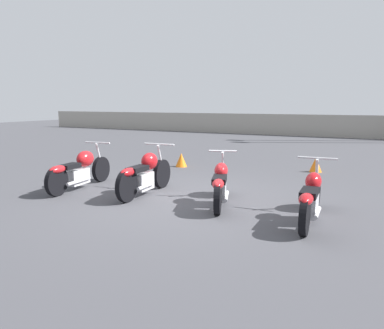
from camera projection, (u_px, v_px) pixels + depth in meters
ground_plane at (184, 200)px, 7.27m from camera, size 60.00×60.00×0.00m
fence_back at (319, 126)px, 20.75m from camera, size 40.00×0.04×1.23m
motorcycle_slot_0 at (80, 170)px, 8.18m from camera, size 0.67×2.13×0.96m
motorcycle_slot_1 at (145, 174)px, 7.62m from camera, size 0.73×1.99×1.00m
motorcycle_slot_2 at (220, 184)px, 6.86m from camera, size 0.83×1.85×0.94m
motorcycle_slot_3 at (311, 198)px, 5.88m from camera, size 0.67×2.07×0.94m
traffic_cone_near at (181, 160)px, 11.04m from camera, size 0.34×0.34×0.40m
traffic_cone_far at (316, 165)px, 10.19m from camera, size 0.33×0.33×0.41m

